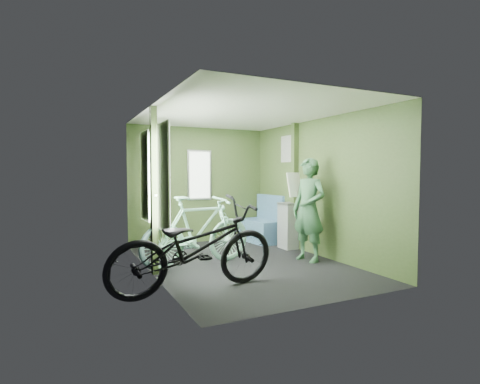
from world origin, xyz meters
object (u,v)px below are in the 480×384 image
object	(u,v)px
bicycle_black	(196,293)
waste_box	(288,225)
passenger	(309,209)
bench_seat	(262,228)
bicycle_mint	(198,267)

from	to	relation	value
bicycle_black	waste_box	xyz separation A→B (m)	(2.38, 1.71, 0.42)
bicycle_black	passenger	size ratio (longest dim) A/B	1.27
bicycle_black	bench_seat	world-z (taller)	bench_seat
bicycle_mint	passenger	xyz separation A→B (m)	(1.71, -0.41, 0.82)
passenger	bench_seat	size ratio (longest dim) A/B	1.73
bench_seat	passenger	bearing A→B (deg)	-99.72
waste_box	bicycle_mint	bearing A→B (deg)	-164.07
waste_box	bench_seat	bearing A→B (deg)	98.32
passenger	bicycle_mint	bearing A→B (deg)	-118.44
bicycle_black	passenger	bearing A→B (deg)	-75.44
bicycle_mint	passenger	bearing A→B (deg)	-110.66
passenger	bench_seat	bearing A→B (deg)	160.72
bicycle_black	bicycle_mint	world-z (taller)	bicycle_black
bicycle_black	bicycle_mint	bearing A→B (deg)	-25.19
bicycle_mint	bench_seat	distance (m)	2.29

